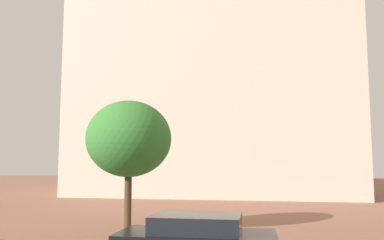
% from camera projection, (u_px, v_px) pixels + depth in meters
% --- Properties ---
extents(landmark_building, '(23.13, 11.83, 31.68)m').
position_uv_depth(landmark_building, '(212.00, 80.00, 34.79)').
color(landmark_building, beige).
rests_on(landmark_building, ground_plane).
extents(tree_curb_far, '(3.30, 3.30, 5.13)m').
position_uv_depth(tree_curb_far, '(129.00, 139.00, 15.26)').
color(tree_curb_far, '#4C3823').
rests_on(tree_curb_far, ground_plane).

